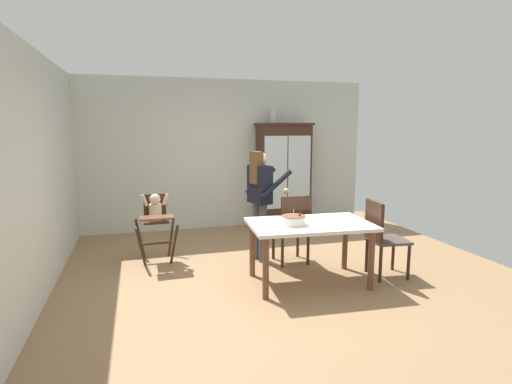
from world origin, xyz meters
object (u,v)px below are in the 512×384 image
(ceramic_vase, at_px, (273,116))
(high_chair_with_toddler, at_px, (156,215))
(adult_person, at_px, (260,192))
(dining_table, at_px, (310,231))
(birthday_cake, at_px, (294,220))
(china_cabinet, at_px, (284,175))
(dining_chair_far_side, at_px, (293,225))
(dining_chair_right_end, at_px, (381,233))

(ceramic_vase, distance_m, high_chair_with_toddler, 2.95)
(high_chair_with_toddler, distance_m, adult_person, 1.48)
(ceramic_vase, distance_m, dining_table, 3.14)
(ceramic_vase, distance_m, birthday_cake, 3.15)
(birthday_cake, bearing_deg, adult_person, 95.82)
(china_cabinet, xyz_separation_m, dining_table, (-0.68, -2.77, -0.33))
(dining_table, height_order, birthday_cake, birthday_cake)
(high_chair_with_toddler, relative_size, dining_chair_far_side, 0.99)
(adult_person, xyz_separation_m, dining_chair_right_end, (1.25, -1.02, -0.41))
(dining_table, distance_m, dining_chair_far_side, 0.67)
(dining_chair_far_side, bearing_deg, dining_chair_right_end, 140.14)
(birthday_cake, xyz_separation_m, dining_chair_far_side, (0.28, 0.70, -0.24))
(dining_chair_right_end, bearing_deg, high_chair_with_toddler, 67.81)
(ceramic_vase, height_order, dining_table, ceramic_vase)
(china_cabinet, distance_m, adult_person, 2.07)
(dining_table, bearing_deg, high_chair_with_toddler, 142.15)
(high_chair_with_toddler, xyz_separation_m, dining_table, (1.72, -1.34, -0.01))
(high_chair_with_toddler, distance_m, birthday_cake, 2.04)
(china_cabinet, xyz_separation_m, dining_chair_far_side, (-0.62, -2.11, -0.41))
(high_chair_with_toddler, xyz_separation_m, adult_person, (1.40, -0.38, 0.31))
(china_cabinet, relative_size, high_chair_with_toddler, 2.02)
(china_cabinet, height_order, ceramic_vase, ceramic_vase)
(dining_table, xyz_separation_m, dining_chair_right_end, (0.93, -0.06, -0.09))
(china_cabinet, xyz_separation_m, birthday_cake, (-0.90, -2.81, -0.17))
(dining_chair_right_end, bearing_deg, dining_table, 91.80)
(ceramic_vase, height_order, adult_person, ceramic_vase)
(adult_person, bearing_deg, dining_chair_right_end, -144.29)
(ceramic_vase, bearing_deg, dining_chair_far_side, -100.73)
(adult_person, height_order, dining_table, adult_person)
(birthday_cake, bearing_deg, high_chair_with_toddler, 137.40)
(dining_table, distance_m, dining_chair_right_end, 0.93)
(birthday_cake, bearing_deg, ceramic_vase, 76.46)
(birthday_cake, relative_size, dining_chair_far_side, 0.29)
(adult_person, distance_m, dining_chair_right_end, 1.67)
(high_chair_with_toddler, distance_m, dining_chair_right_end, 3.00)
(ceramic_vase, bearing_deg, adult_person, -113.25)
(dining_chair_far_side, relative_size, dining_chair_right_end, 1.00)
(high_chair_with_toddler, relative_size, dining_chair_right_end, 0.99)
(high_chair_with_toddler, height_order, dining_chair_right_end, dining_chair_right_end)
(birthday_cake, bearing_deg, china_cabinet, 72.26)
(china_cabinet, distance_m, dining_table, 2.87)
(ceramic_vase, height_order, high_chair_with_toddler, ceramic_vase)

